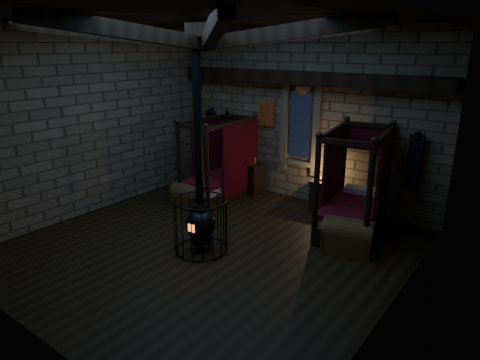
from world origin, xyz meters
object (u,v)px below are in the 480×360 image
Objects in this scene: bed_right at (353,207)px; trunk_right at (348,237)px; stove at (201,220)px; trunk_left at (187,196)px; bed_left at (221,179)px.

trunk_right is (0.31, -0.97, -0.24)m from bed_right.
trunk_right is 2.82m from stove.
bed_right reaches higher than trunk_right.
trunk_left is at bearing 135.76° from stove.
trunk_left is (-0.25, -0.98, -0.25)m from bed_left.
trunk_left is at bearing -103.02° from bed_left.
bed_right is at bearing 49.46° from stove.
bed_right is 2.72× the size of trunk_left.
trunk_right is 0.25× the size of stove.
stove is at bearing -157.24° from trunk_right.
bed_right is 3.96m from trunk_left.
stove is (-2.26, -1.66, 0.33)m from trunk_right.
bed_right reaches higher than bed_left.
bed_left reaches higher than trunk_left.
trunk_left is at bearing 167.77° from trunk_right.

